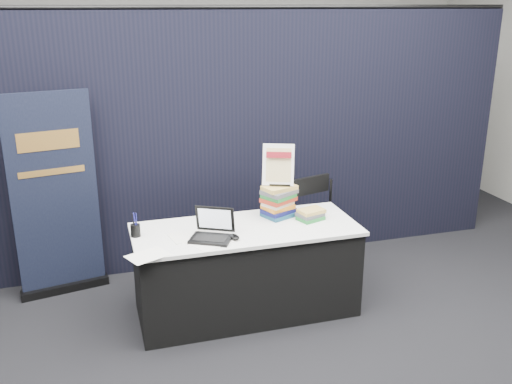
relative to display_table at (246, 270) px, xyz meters
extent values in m
plane|color=black|center=(0.00, -0.55, -0.38)|extent=(8.00, 8.00, 0.00)
cube|color=#A1A098|center=(0.00, 3.45, 1.37)|extent=(8.00, 0.02, 3.50)
cube|color=black|center=(0.00, 1.05, 0.82)|extent=(6.00, 0.08, 2.40)
cube|color=black|center=(0.00, 0.00, -0.02)|extent=(1.76, 0.71, 0.72)
cube|color=silver|center=(0.00, 0.00, 0.36)|extent=(1.80, 0.75, 0.03)
cube|color=black|center=(-0.32, -0.17, 0.38)|extent=(0.37, 0.33, 0.02)
cube|color=black|center=(-0.32, -0.07, 0.50)|extent=(0.29, 0.19, 0.21)
cube|color=white|center=(-0.32, -0.08, 0.50)|extent=(0.25, 0.16, 0.17)
ellipsoid|color=black|center=(-0.15, -0.20, 0.39)|extent=(0.10, 0.13, 0.04)
cube|color=white|center=(-0.81, -0.32, 0.38)|extent=(0.33, 0.29, 0.00)
cube|color=white|center=(-0.46, -0.04, 0.38)|extent=(0.34, 0.27, 0.00)
cube|color=white|center=(-0.32, -0.20, 0.38)|extent=(0.41, 0.37, 0.00)
cylinder|color=black|center=(-0.86, 0.07, 0.42)|extent=(0.08, 0.08, 0.10)
cube|color=navy|center=(0.33, 0.16, 0.39)|extent=(0.30, 0.27, 0.03)
cube|color=#11134D|center=(0.33, 0.16, 0.42)|extent=(0.30, 0.27, 0.03)
cube|color=orange|center=(0.33, 0.16, 0.46)|extent=(0.30, 0.27, 0.03)
cube|color=beige|center=(0.33, 0.16, 0.49)|extent=(0.30, 0.27, 0.03)
cube|color=#A22B1A|center=(0.33, 0.16, 0.53)|extent=(0.30, 0.27, 0.03)
cube|color=#207930|center=(0.33, 0.16, 0.56)|extent=(0.30, 0.27, 0.03)
cube|color=#4C4C51|center=(0.33, 0.16, 0.59)|extent=(0.30, 0.27, 0.03)
cube|color=tan|center=(0.33, 0.16, 0.63)|extent=(0.30, 0.27, 0.03)
cube|color=#207930|center=(0.57, 0.02, 0.39)|extent=(0.24, 0.22, 0.03)
cube|color=#4C4C51|center=(0.57, 0.02, 0.42)|extent=(0.24, 0.22, 0.03)
cube|color=tan|center=(0.57, 0.02, 0.45)|extent=(0.24, 0.22, 0.03)
cube|color=black|center=(0.33, 0.15, 0.66)|extent=(0.17, 0.08, 0.02)
cylinder|color=black|center=(0.26, 0.23, 0.76)|extent=(0.04, 0.09, 0.25)
cylinder|color=black|center=(0.40, 0.23, 0.76)|extent=(0.04, 0.09, 0.25)
cube|color=white|center=(0.33, 0.20, 0.82)|extent=(0.28, 0.19, 0.34)
cube|color=#D5C285|center=(0.33, 0.19, 0.82)|extent=(0.22, 0.15, 0.27)
cube|color=maroon|center=(0.33, 0.18, 0.90)|extent=(0.20, 0.09, 0.05)
cube|color=black|center=(-1.46, 0.79, -0.34)|extent=(0.76, 0.25, 0.07)
cube|color=black|center=(-1.46, 0.81, 0.51)|extent=(0.71, 0.17, 1.78)
cube|color=#B47E38|center=(-1.46, 0.79, 1.00)|extent=(0.48, 0.10, 0.16)
cube|color=#B47E38|center=(-1.46, 0.79, 0.74)|extent=(0.53, 0.11, 0.05)
cylinder|color=black|center=(0.56, 0.13, -0.15)|extent=(0.02, 0.02, 0.46)
cylinder|color=black|center=(0.97, 0.13, -0.15)|extent=(0.02, 0.02, 0.46)
cylinder|color=black|center=(0.56, 0.54, -0.15)|extent=(0.02, 0.02, 0.46)
cylinder|color=black|center=(0.97, 0.54, -0.15)|extent=(0.02, 0.02, 0.46)
cube|color=black|center=(0.77, 0.34, 0.10)|extent=(0.53, 0.53, 0.04)
cube|color=black|center=(0.77, 0.54, 0.49)|extent=(0.40, 0.14, 0.16)
camera|label=1|loc=(-1.13, -4.07, 2.08)|focal=40.00mm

